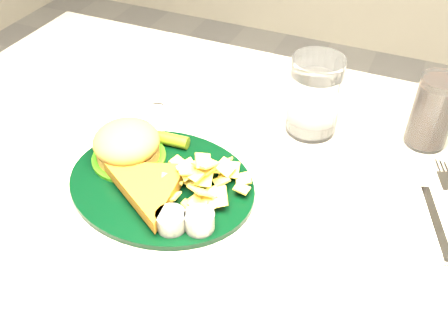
# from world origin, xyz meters

# --- Properties ---
(table) EXTENTS (1.20, 0.80, 0.75)m
(table) POSITION_xyz_m (0.00, 0.00, 0.38)
(table) COLOR #A6A096
(table) RESTS_ON ground
(dinner_plate) EXTENTS (0.31, 0.27, 0.07)m
(dinner_plate) POSITION_xyz_m (-0.08, -0.06, 0.78)
(dinner_plate) COLOR black
(dinner_plate) RESTS_ON table
(water_glass) EXTENTS (0.10, 0.10, 0.13)m
(water_glass) POSITION_xyz_m (0.08, 0.17, 0.82)
(water_glass) COLOR silver
(water_glass) RESTS_ON table
(cola_glass) EXTENTS (0.09, 0.09, 0.12)m
(cola_glass) POSITION_xyz_m (0.27, 0.21, 0.81)
(cola_glass) COLOR black
(cola_glass) RESTS_ON table
(fork_napkin) EXTENTS (0.19, 0.22, 0.01)m
(fork_napkin) POSITION_xyz_m (0.30, 0.03, 0.76)
(fork_napkin) COLOR white
(fork_napkin) RESTS_ON table
(spoon) EXTENTS (0.13, 0.16, 0.01)m
(spoon) POSITION_xyz_m (-0.17, 0.03, 0.76)
(spoon) COLOR white
(spoon) RESTS_ON table
(ramekin) EXTENTS (0.04, 0.04, 0.03)m
(ramekin) POSITION_xyz_m (-0.17, 0.08, 0.76)
(ramekin) COLOR white
(ramekin) RESTS_ON table
(wrapped_straw) EXTENTS (0.21, 0.08, 0.01)m
(wrapped_straw) POSITION_xyz_m (-0.14, 0.10, 0.75)
(wrapped_straw) COLOR silver
(wrapped_straw) RESTS_ON table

